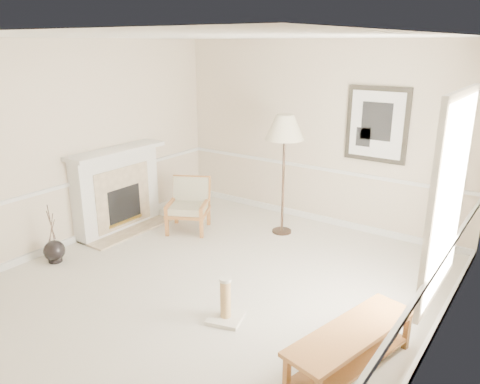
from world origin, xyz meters
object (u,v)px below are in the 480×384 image
object	(u,v)px
floor_vase	(54,251)
armchair	(189,202)
bench	(352,343)
scratching_post	(226,307)
floor_lamp	(285,131)

from	to	relation	value
floor_vase	armchair	xyz separation A→B (m)	(0.70, 1.97, 0.29)
bench	scratching_post	size ratio (longest dim) A/B	3.03
floor_lamp	scratching_post	world-z (taller)	floor_lamp
floor_vase	bench	distance (m)	4.14
floor_vase	scratching_post	size ratio (longest dim) A/B	1.66
armchair	scratching_post	xyz separation A→B (m)	(2.03, -1.76, -0.28)
floor_vase	floor_lamp	xyz separation A→B (m)	(1.99, 2.67, 1.46)
floor_lamp	floor_vase	bearing A→B (deg)	-126.79
armchair	bench	size ratio (longest dim) A/B	0.57
armchair	floor_lamp	distance (m)	1.88
floor_vase	floor_lamp	size ratio (longest dim) A/B	0.45
floor_vase	bench	world-z (taller)	floor_vase
floor_vase	armchair	bearing A→B (deg)	70.46
floor_vase	floor_lamp	world-z (taller)	floor_lamp
floor_lamp	armchair	bearing A→B (deg)	-151.76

